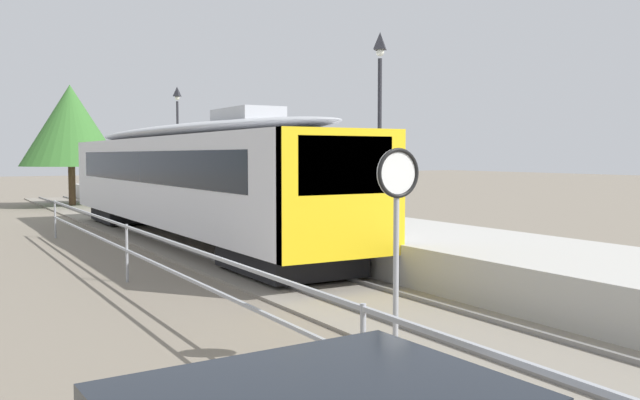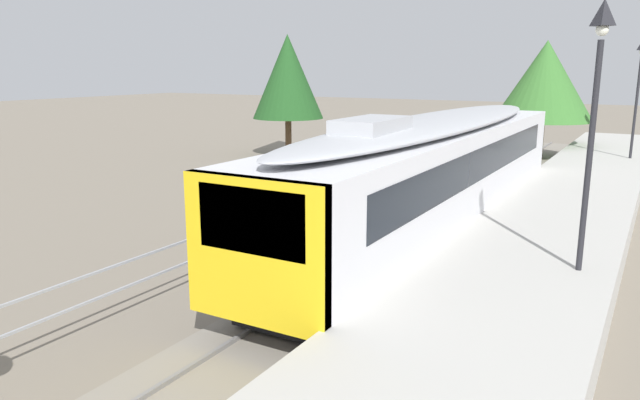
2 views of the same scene
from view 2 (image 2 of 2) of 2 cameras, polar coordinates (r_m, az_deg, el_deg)
The scene contains 8 objects.
ground_plane at distance 15.72m, azimuth -5.38°, elevation -5.97°, with size 160.00×160.00×0.00m, color slate.
track_rails at distance 14.27m, azimuth 4.59°, elevation -7.76°, with size 3.20×60.00×0.14m.
commuter_train at distance 17.82m, azimuth 11.02°, elevation 3.16°, with size 2.82×18.36×3.74m.
station_platform at distance 13.16m, azimuth 17.63°, elevation -8.19°, with size 3.90×60.00×0.90m, color #B7B5AD.
platform_lamp_mid_platform at distance 12.86m, azimuth 24.96°, elevation 9.82°, with size 0.34×0.34×5.35m.
platform_lamp_far_end at distance 30.79m, azimuth 28.26°, elevation 10.42°, with size 0.34×0.34×5.35m.
tree_behind_carpark at distance 34.85m, azimuth 20.73°, elevation 10.60°, with size 5.22×5.22×6.43m.
tree_behind_station_far at distance 34.32m, azimuth -3.11°, elevation 11.69°, with size 4.02×4.02×6.83m.
Camera 2 is at (5.70, 9.88, 4.97)m, focal length 33.42 mm.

